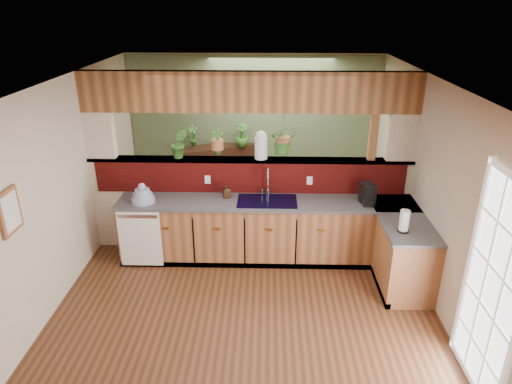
{
  "coord_description": "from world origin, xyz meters",
  "views": [
    {
      "loc": [
        0.25,
        -4.77,
        3.47
      ],
      "look_at": [
        0.1,
        0.7,
        1.15
      ],
      "focal_mm": 32.0,
      "sensor_mm": 36.0,
      "label": 1
    }
  ],
  "objects_px": {
    "faucet": "(268,181)",
    "coffee_maker": "(367,195)",
    "shelving_console": "(217,170)",
    "soap_dispenser": "(226,191)",
    "paper_towel": "(404,221)",
    "dish_stack": "(143,196)",
    "glass_jar": "(261,145)"
  },
  "relations": [
    {
      "from": "soap_dispenser",
      "to": "coffee_maker",
      "type": "relative_size",
      "value": 0.74
    },
    {
      "from": "dish_stack",
      "to": "glass_jar",
      "type": "bearing_deg",
      "value": 15.78
    },
    {
      "from": "faucet",
      "to": "dish_stack",
      "type": "xyz_separation_m",
      "value": [
        -1.7,
        -0.24,
        -0.14
      ]
    },
    {
      "from": "paper_towel",
      "to": "glass_jar",
      "type": "relative_size",
      "value": 0.73
    },
    {
      "from": "faucet",
      "to": "shelving_console",
      "type": "xyz_separation_m",
      "value": [
        -0.94,
        2.12,
        -0.63
      ]
    },
    {
      "from": "glass_jar",
      "to": "shelving_console",
      "type": "relative_size",
      "value": 0.28
    },
    {
      "from": "shelving_console",
      "to": "glass_jar",
      "type": "bearing_deg",
      "value": -90.31
    },
    {
      "from": "shelving_console",
      "to": "coffee_maker",
      "type": "bearing_deg",
      "value": -69.78
    },
    {
      "from": "faucet",
      "to": "paper_towel",
      "type": "relative_size",
      "value": 1.43
    },
    {
      "from": "coffee_maker",
      "to": "soap_dispenser",
      "type": "bearing_deg",
      "value": 161.34
    },
    {
      "from": "faucet",
      "to": "soap_dispenser",
      "type": "height_order",
      "value": "faucet"
    },
    {
      "from": "shelving_console",
      "to": "dish_stack",
      "type": "bearing_deg",
      "value": -132.22
    },
    {
      "from": "coffee_maker",
      "to": "shelving_console",
      "type": "distance_m",
      "value": 3.31
    },
    {
      "from": "faucet",
      "to": "coffee_maker",
      "type": "bearing_deg",
      "value": -9.17
    },
    {
      "from": "soap_dispenser",
      "to": "paper_towel",
      "type": "bearing_deg",
      "value": -23.43
    },
    {
      "from": "soap_dispenser",
      "to": "shelving_console",
      "type": "height_order",
      "value": "soap_dispenser"
    },
    {
      "from": "coffee_maker",
      "to": "shelving_console",
      "type": "xyz_separation_m",
      "value": [
        -2.29,
        2.33,
        -0.53
      ]
    },
    {
      "from": "coffee_maker",
      "to": "shelving_console",
      "type": "relative_size",
      "value": 0.2
    },
    {
      "from": "paper_towel",
      "to": "shelving_console",
      "type": "relative_size",
      "value": 0.2
    },
    {
      "from": "shelving_console",
      "to": "paper_towel",
      "type": "bearing_deg",
      "value": -74.82
    },
    {
      "from": "soap_dispenser",
      "to": "glass_jar",
      "type": "height_order",
      "value": "glass_jar"
    },
    {
      "from": "dish_stack",
      "to": "paper_towel",
      "type": "height_order",
      "value": "paper_towel"
    },
    {
      "from": "paper_towel",
      "to": "coffee_maker",
      "type": "bearing_deg",
      "value": 109.41
    },
    {
      "from": "faucet",
      "to": "shelving_console",
      "type": "relative_size",
      "value": 0.29
    },
    {
      "from": "soap_dispenser",
      "to": "paper_towel",
      "type": "height_order",
      "value": "paper_towel"
    },
    {
      "from": "faucet",
      "to": "coffee_maker",
      "type": "distance_m",
      "value": 1.37
    },
    {
      "from": "faucet",
      "to": "shelving_console",
      "type": "distance_m",
      "value": 2.4
    },
    {
      "from": "soap_dispenser",
      "to": "paper_towel",
      "type": "relative_size",
      "value": 0.71
    },
    {
      "from": "paper_towel",
      "to": "shelving_console",
      "type": "distance_m",
      "value": 4.08
    },
    {
      "from": "soap_dispenser",
      "to": "paper_towel",
      "type": "xyz_separation_m",
      "value": [
        2.2,
        -0.95,
        0.03
      ]
    },
    {
      "from": "faucet",
      "to": "paper_towel",
      "type": "xyz_separation_m",
      "value": [
        1.63,
        -1.01,
        -0.09
      ]
    },
    {
      "from": "faucet",
      "to": "shelving_console",
      "type": "height_order",
      "value": "faucet"
    }
  ]
}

